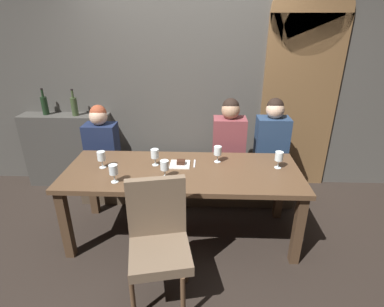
# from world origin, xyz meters

# --- Properties ---
(ground) EXTENTS (9.00, 9.00, 0.00)m
(ground) POSITION_xyz_m (0.00, 0.00, 0.00)
(ground) COLOR black
(back_wall_tiled) EXTENTS (6.00, 0.12, 3.00)m
(back_wall_tiled) POSITION_xyz_m (0.00, 1.22, 1.50)
(back_wall_tiled) COLOR #4C4944
(back_wall_tiled) RESTS_ON ground
(arched_door) EXTENTS (0.90, 0.05, 2.55)m
(arched_door) POSITION_xyz_m (1.35, 1.15, 1.36)
(arched_door) COLOR brown
(arched_door) RESTS_ON ground
(back_counter) EXTENTS (1.10, 0.28, 0.95)m
(back_counter) POSITION_xyz_m (-1.55, 1.04, 0.47)
(back_counter) COLOR #413E3A
(back_counter) RESTS_ON ground
(dining_table) EXTENTS (2.20, 0.84, 0.74)m
(dining_table) POSITION_xyz_m (0.00, 0.00, 0.65)
(dining_table) COLOR #493422
(dining_table) RESTS_ON ground
(banquette_bench) EXTENTS (2.50, 0.44, 0.45)m
(banquette_bench) POSITION_xyz_m (0.00, 0.70, 0.23)
(banquette_bench) COLOR #4A3C2E
(banquette_bench) RESTS_ON ground
(chair_near_side) EXTENTS (0.52, 0.52, 0.98)m
(chair_near_side) POSITION_xyz_m (-0.13, -0.72, 0.56)
(chair_near_side) COLOR brown
(chair_near_side) RESTS_ON ground
(diner_redhead) EXTENTS (0.36, 0.24, 0.72)m
(diner_redhead) POSITION_xyz_m (-0.98, 0.67, 0.79)
(diner_redhead) COLOR #192342
(diner_redhead) RESTS_ON banquette_bench
(diner_bearded) EXTENTS (0.36, 0.24, 0.81)m
(diner_bearded) POSITION_xyz_m (0.48, 0.68, 0.83)
(diner_bearded) COLOR brown
(diner_bearded) RESTS_ON banquette_bench
(diner_far_end) EXTENTS (0.36, 0.24, 0.81)m
(diner_far_end) POSITION_xyz_m (0.97, 0.72, 0.83)
(diner_far_end) COLOR navy
(diner_far_end) RESTS_ON banquette_bench
(wine_bottle_dark_red) EXTENTS (0.08, 0.08, 0.33)m
(wine_bottle_dark_red) POSITION_xyz_m (-1.77, 1.04, 1.07)
(wine_bottle_dark_red) COLOR black
(wine_bottle_dark_red) RESTS_ON back_counter
(wine_bottle_pale_label) EXTENTS (0.08, 0.08, 0.33)m
(wine_bottle_pale_label) POSITION_xyz_m (-1.39, 1.01, 1.07)
(wine_bottle_pale_label) COLOR #384728
(wine_bottle_pale_label) RESTS_ON back_counter
(wine_glass_near_left) EXTENTS (0.08, 0.08, 0.16)m
(wine_glass_near_left) POSITION_xyz_m (0.33, 0.19, 0.85)
(wine_glass_near_left) COLOR silver
(wine_glass_near_left) RESTS_ON dining_table
(wine_glass_far_right) EXTENTS (0.08, 0.08, 0.16)m
(wine_glass_far_right) POSITION_xyz_m (-0.27, 0.09, 0.85)
(wine_glass_far_right) COLOR silver
(wine_glass_far_right) RESTS_ON dining_table
(wine_glass_center_front) EXTENTS (0.08, 0.08, 0.16)m
(wine_glass_center_front) POSITION_xyz_m (0.90, 0.08, 0.86)
(wine_glass_center_front) COLOR silver
(wine_glass_center_front) RESTS_ON dining_table
(wine_glass_end_left) EXTENTS (0.08, 0.08, 0.16)m
(wine_glass_end_left) POSITION_xyz_m (-0.57, -0.25, 0.85)
(wine_glass_end_left) COLOR silver
(wine_glass_end_left) RESTS_ON dining_table
(wine_glass_far_left) EXTENTS (0.08, 0.08, 0.16)m
(wine_glass_far_left) POSITION_xyz_m (-0.14, -0.15, 0.85)
(wine_glass_far_left) COLOR silver
(wine_glass_far_left) RESTS_ON dining_table
(wine_glass_near_right) EXTENTS (0.08, 0.08, 0.16)m
(wine_glass_near_right) POSITION_xyz_m (-0.76, 0.02, 0.86)
(wine_glass_near_right) COLOR silver
(wine_glass_near_right) RESTS_ON dining_table
(dessert_plate) EXTENTS (0.19, 0.19, 0.05)m
(dessert_plate) POSITION_xyz_m (-0.03, 0.11, 0.75)
(dessert_plate) COLOR white
(dessert_plate) RESTS_ON dining_table
(fork_on_table) EXTENTS (0.02, 0.17, 0.01)m
(fork_on_table) POSITION_xyz_m (0.11, 0.13, 0.74)
(fork_on_table) COLOR silver
(fork_on_table) RESTS_ON dining_table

